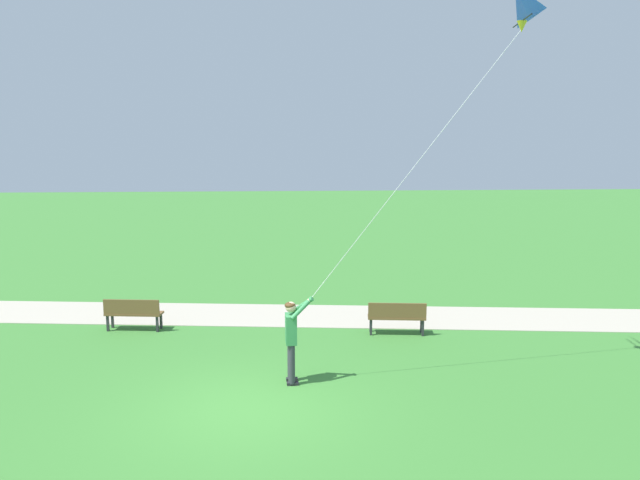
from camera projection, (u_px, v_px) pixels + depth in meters
ground_plane at (245, 409)px, 11.29m from camera, size 120.00×120.00×0.00m
walkway_path at (323, 316)px, 17.60m from camera, size 6.59×32.04×0.02m
person_kite_flyer at (292, 334)px, 12.41m from camera, size 0.52×0.62×1.83m
flying_kite at (513, 10)px, 11.99m from camera, size 1.40×4.38×6.26m
park_bench_near_walkway at (133, 312)px, 16.12m from camera, size 0.63×1.54×0.88m
park_bench_far_walkway at (397, 316)px, 15.77m from camera, size 0.63×1.54×0.88m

